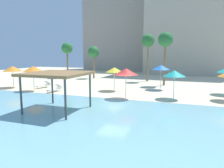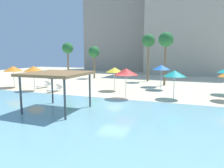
{
  "view_description": "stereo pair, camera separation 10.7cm",
  "coord_description": "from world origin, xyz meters",
  "views": [
    {
      "loc": [
        5.6,
        -15.88,
        4.03
      ],
      "look_at": [
        -0.89,
        2.0,
        1.3
      ],
      "focal_mm": 33.17,
      "sensor_mm": 36.0,
      "label": 1
    },
    {
      "loc": [
        5.7,
        -15.85,
        4.03
      ],
      "look_at": [
        -0.89,
        2.0,
        1.3
      ],
      "focal_mm": 33.17,
      "sensor_mm": 36.0,
      "label": 2
    }
  ],
  "objects": [
    {
      "name": "palm_tree_2",
      "position": [
        -13.96,
        15.36,
        4.97
      ],
      "size": [
        1.9,
        1.9,
        6.06
      ],
      "color": "brown",
      "rests_on": "ground"
    },
    {
      "name": "lounge_chair_0",
      "position": [
        -10.72,
        4.77,
        0.33
      ],
      "size": [
        0.94,
        1.97,
        0.74
      ],
      "rotation": [
        0.0,
        0.0,
        -1.76
      ],
      "color": "white",
      "rests_on": "ground"
    },
    {
      "name": "beach_umbrella_teal_3",
      "position": [
        4.55,
        3.62,
        2.32
      ],
      "size": [
        2.03,
        2.03,
        2.6
      ],
      "color": "silver",
      "rests_on": "ground"
    },
    {
      "name": "palm_tree_3",
      "position": [
        0.01,
        15.16,
        5.87
      ],
      "size": [
        1.9,
        1.9,
        7.01
      ],
      "color": "brown",
      "rests_on": "ground"
    },
    {
      "name": "lagoon_water",
      "position": [
        0.0,
        -5.25,
        0.02
      ],
      "size": [
        44.0,
        13.5,
        0.04
      ],
      "primitive_type": "cube",
      "color": "#7AB7C1",
      "rests_on": "ground"
    },
    {
      "name": "hotel_block_1",
      "position": [
        6.52,
        29.76,
        10.17
      ],
      "size": [
        18.6,
        8.92,
        20.35
      ],
      "primitive_type": "cube",
      "color": "#B2A893",
      "rests_on": "ground"
    },
    {
      "name": "beach_umbrella_red_1",
      "position": [
        0.4,
        2.18,
        2.48
      ],
      "size": [
        2.19,
        2.19,
        2.78
      ],
      "color": "silver",
      "rests_on": "ground"
    },
    {
      "name": "hotel_block_0",
      "position": [
        -8.44,
        36.81,
        9.4
      ],
      "size": [
        22.55,
        9.35,
        18.8
      ],
      "primitive_type": "cube",
      "color": "#9E9384",
      "rests_on": "ground"
    },
    {
      "name": "beach_umbrella_orange_2",
      "position": [
        -14.33,
        3.6,
        2.31
      ],
      "size": [
        2.26,
        2.26,
        2.63
      ],
      "color": "silver",
      "rests_on": "ground"
    },
    {
      "name": "beach_umbrella_orange_5",
      "position": [
        -10.29,
        2.5,
        2.47
      ],
      "size": [
        2.11,
        2.11,
        2.76
      ],
      "color": "silver",
      "rests_on": "ground"
    },
    {
      "name": "palm_tree_1",
      "position": [
        -9.34,
        16.14,
        4.35
      ],
      "size": [
        1.9,
        1.9,
        5.4
      ],
      "color": "brown",
      "rests_on": "ground"
    },
    {
      "name": "beach_umbrella_blue_7",
      "position": [
        2.8,
        8.39,
        2.56
      ],
      "size": [
        2.02,
        2.02,
        2.84
      ],
      "color": "silver",
      "rests_on": "ground"
    },
    {
      "name": "lounge_chair_1",
      "position": [
        -7.82,
        2.94,
        0.33
      ],
      "size": [
        0.88,
        1.97,
        0.74
      ],
      "rotation": [
        0.0,
        0.0,
        -1.72
      ],
      "color": "white",
      "rests_on": "ground"
    },
    {
      "name": "ground_plane",
      "position": [
        0.0,
        0.0,
        0.0
      ],
      "size": [
        80.0,
        80.0,
        0.0
      ],
      "primitive_type": "plane",
      "color": "beige"
    },
    {
      "name": "beach_umbrella_yellow_0",
      "position": [
        -1.99,
        5.82,
        2.33
      ],
      "size": [
        1.97,
        1.97,
        2.6
      ],
      "color": "silver",
      "rests_on": "ground"
    },
    {
      "name": "shade_pavilion",
      "position": [
        -2.96,
        -3.59,
        2.6
      ],
      "size": [
        4.11,
        4.11,
        2.78
      ],
      "color": "#42474C",
      "rests_on": "ground"
    },
    {
      "name": "palm_tree_0",
      "position": [
        2.83,
        11.79,
        5.74
      ],
      "size": [
        1.9,
        1.9,
        6.87
      ],
      "color": "brown",
      "rests_on": "ground"
    }
  ]
}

